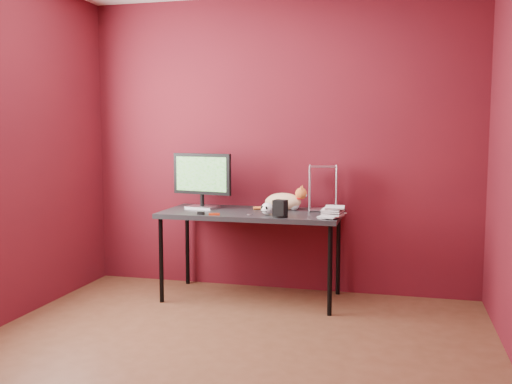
% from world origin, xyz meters
% --- Properties ---
extents(room, '(3.52, 3.52, 2.61)m').
position_xyz_m(room, '(0.00, 0.00, 1.45)').
color(room, '#502D1B').
rests_on(room, ground).
extents(desk, '(1.50, 0.70, 0.75)m').
position_xyz_m(desk, '(-0.15, 1.37, 0.70)').
color(desk, black).
rests_on(desk, ground).
extents(monitor, '(0.55, 0.22, 0.48)m').
position_xyz_m(monitor, '(-0.62, 1.45, 1.02)').
color(monitor, silver).
rests_on(monitor, desk).
extents(cat, '(0.46, 0.18, 0.22)m').
position_xyz_m(cat, '(0.09, 1.53, 0.82)').
color(cat, orange).
rests_on(cat, desk).
extents(skull_mug, '(0.10, 0.11, 0.10)m').
position_xyz_m(skull_mug, '(0.02, 1.20, 0.80)').
color(skull_mug, white).
rests_on(skull_mug, desk).
extents(speaker, '(0.12, 0.12, 0.14)m').
position_xyz_m(speaker, '(0.15, 1.10, 0.81)').
color(speaker, black).
rests_on(speaker, desk).
extents(book_stack, '(0.21, 0.24, 1.00)m').
position_xyz_m(book_stack, '(0.48, 1.21, 1.25)').
color(book_stack, beige).
rests_on(book_stack, desk).
extents(wire_rack, '(0.25, 0.21, 0.39)m').
position_xyz_m(wire_rack, '(0.42, 1.56, 0.94)').
color(wire_rack, silver).
rests_on(wire_rack, desk).
extents(pocket_knife, '(0.09, 0.05, 0.02)m').
position_xyz_m(pocket_knife, '(-0.39, 1.08, 0.76)').
color(pocket_knife, '#AD270D').
rests_on(pocket_knife, desk).
extents(black_gadget, '(0.06, 0.04, 0.03)m').
position_xyz_m(black_gadget, '(-0.50, 1.08, 0.76)').
color(black_gadget, black).
rests_on(black_gadget, desk).
extents(washer, '(0.04, 0.04, 0.00)m').
position_xyz_m(washer, '(-0.12, 1.18, 0.75)').
color(washer, silver).
rests_on(washer, desk).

